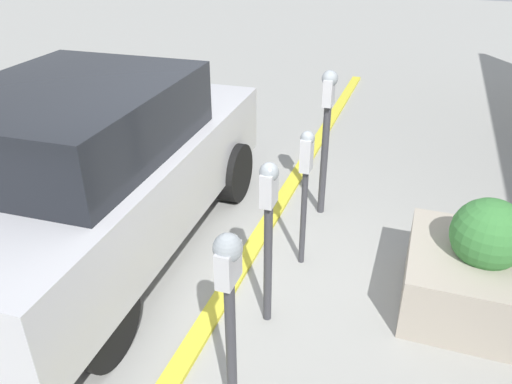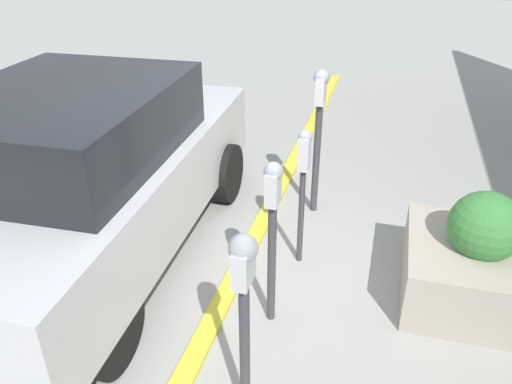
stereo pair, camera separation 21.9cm
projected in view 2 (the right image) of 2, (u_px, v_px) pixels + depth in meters
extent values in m
plane|color=#999993|center=(244.00, 278.00, 4.51)|extent=(40.00, 40.00, 0.00)
cube|color=gold|center=(236.00, 275.00, 4.52)|extent=(13.69, 0.16, 0.04)
cylinder|color=#38383D|center=(245.00, 352.00, 3.03)|extent=(0.07, 0.07, 1.07)
cube|color=#B7B7BC|center=(243.00, 266.00, 2.72)|extent=(0.20, 0.09, 0.23)
sphere|color=gray|center=(243.00, 248.00, 2.67)|extent=(0.17, 0.17, 0.17)
cylinder|color=#38383D|center=(272.00, 264.00, 3.81)|extent=(0.07, 0.07, 1.07)
cube|color=#B7B7BC|center=(273.00, 188.00, 3.50)|extent=(0.16, 0.09, 0.26)
sphere|color=gray|center=(273.00, 172.00, 3.44)|extent=(0.14, 0.14, 0.14)
cylinder|color=#38383D|center=(301.00, 217.00, 4.53)|extent=(0.05, 0.05, 0.96)
cube|color=#B7B7BC|center=(304.00, 153.00, 4.23)|extent=(0.14, 0.09, 0.30)
sphere|color=gray|center=(305.00, 137.00, 4.16)|extent=(0.12, 0.12, 0.12)
cylinder|color=#38383D|center=(316.00, 159.00, 5.29)|extent=(0.07, 0.07, 1.23)
cube|color=#B7B7BC|center=(321.00, 91.00, 4.93)|extent=(0.19, 0.09, 0.27)
sphere|color=gray|center=(322.00, 77.00, 4.87)|extent=(0.16, 0.16, 0.16)
cube|color=#A39989|center=(473.00, 272.00, 4.16)|extent=(1.15, 1.11, 0.53)
sphere|color=#387A38|center=(485.00, 227.00, 3.94)|extent=(0.58, 0.58, 0.58)
cube|color=#B7B7BC|center=(89.00, 185.00, 4.59)|extent=(4.20, 2.06, 0.75)
cube|color=black|center=(65.00, 123.00, 4.13)|extent=(2.21, 1.76, 0.58)
cylinder|color=black|center=(225.00, 173.00, 5.64)|extent=(0.67, 0.23, 0.67)
cylinder|color=black|center=(89.00, 156.00, 6.06)|extent=(0.67, 0.23, 0.67)
cylinder|color=black|center=(107.00, 330.00, 3.48)|extent=(0.67, 0.23, 0.67)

